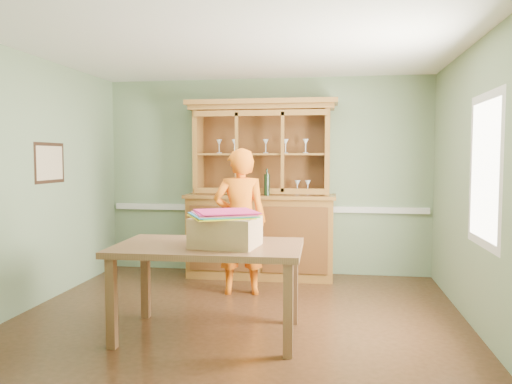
% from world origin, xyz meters
% --- Properties ---
extents(floor, '(4.50, 4.50, 0.00)m').
position_xyz_m(floor, '(0.00, 0.00, 0.00)').
color(floor, '#492917').
rests_on(floor, ground).
extents(ceiling, '(4.50, 4.50, 0.00)m').
position_xyz_m(ceiling, '(0.00, 0.00, 2.70)').
color(ceiling, white).
rests_on(ceiling, wall_back).
extents(wall_back, '(4.50, 0.00, 4.50)m').
position_xyz_m(wall_back, '(0.00, 2.00, 1.35)').
color(wall_back, gray).
rests_on(wall_back, floor).
extents(wall_left, '(0.00, 4.00, 4.00)m').
position_xyz_m(wall_left, '(-2.25, 0.00, 1.35)').
color(wall_left, gray).
rests_on(wall_left, floor).
extents(wall_right, '(0.00, 4.00, 4.00)m').
position_xyz_m(wall_right, '(2.25, 0.00, 1.35)').
color(wall_right, gray).
rests_on(wall_right, floor).
extents(wall_front, '(4.50, 0.00, 4.50)m').
position_xyz_m(wall_front, '(0.00, -2.00, 1.35)').
color(wall_front, gray).
rests_on(wall_front, floor).
extents(chair_rail, '(4.41, 0.05, 0.08)m').
position_xyz_m(chair_rail, '(0.00, 1.98, 0.90)').
color(chair_rail, silver).
rests_on(chair_rail, wall_back).
extents(framed_map, '(0.03, 0.60, 0.46)m').
position_xyz_m(framed_map, '(-2.23, 0.30, 1.55)').
color(framed_map, black).
rests_on(framed_map, wall_left).
extents(window_panel, '(0.03, 0.96, 1.36)m').
position_xyz_m(window_panel, '(2.23, -0.30, 1.50)').
color(window_panel, silver).
rests_on(window_panel, wall_right).
extents(china_hutch, '(2.02, 0.67, 2.37)m').
position_xyz_m(china_hutch, '(-0.03, 1.73, 0.83)').
color(china_hutch, olive).
rests_on(china_hutch, floor).
extents(dining_table, '(1.69, 1.04, 0.83)m').
position_xyz_m(dining_table, '(-0.17, -0.59, 0.73)').
color(dining_table, brown).
rests_on(dining_table, floor).
extents(cardboard_box, '(0.61, 0.51, 0.26)m').
position_xyz_m(cardboard_box, '(0.00, -0.66, 0.96)').
color(cardboard_box, '#9C7B50').
rests_on(cardboard_box, dining_table).
extents(kite_stack, '(0.67, 0.67, 0.05)m').
position_xyz_m(kite_stack, '(-0.02, -0.66, 1.12)').
color(kite_stack, yellow).
rests_on(kite_stack, cardboard_box).
extents(person, '(0.69, 0.52, 1.72)m').
position_xyz_m(person, '(-0.15, 0.82, 0.86)').
color(person, orange).
rests_on(person, floor).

